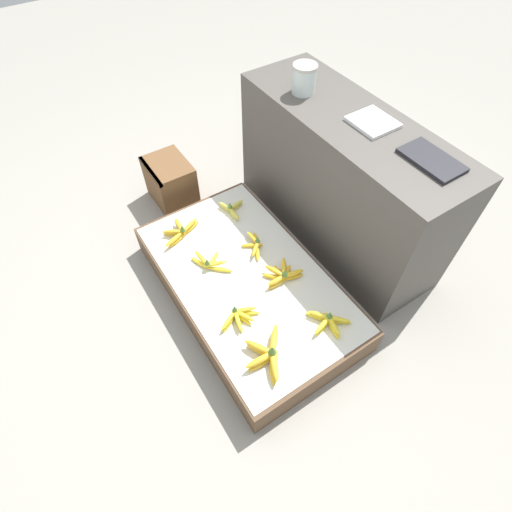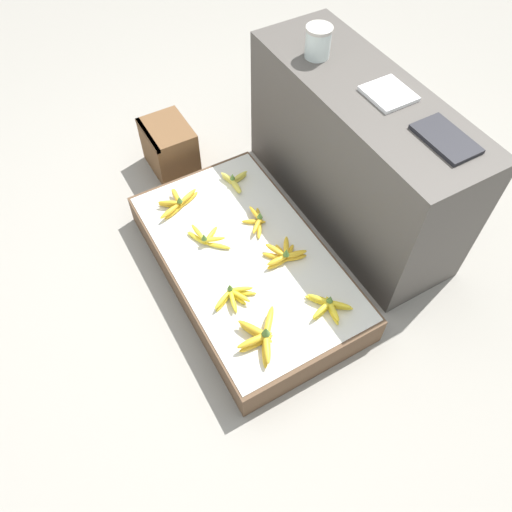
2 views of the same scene
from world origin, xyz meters
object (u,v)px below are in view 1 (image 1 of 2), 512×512
Objects in this scene: banana_bunch_front_right at (268,354)px; banana_bunch_middle_right at (328,321)px; banana_bunch_front_midleft at (210,263)px; glass_jar at (304,79)px; banana_bunch_front_left at (180,231)px; banana_bunch_front_midright at (239,317)px; banana_bunch_middle_left at (232,209)px; wooden_crate at (170,182)px; banana_bunch_middle_midleft at (255,244)px; banana_bunch_middle_midright at (282,275)px; foam_tray_white at (373,122)px.

banana_bunch_front_right is 0.34m from banana_bunch_middle_right.
glass_jar is (-0.30, 0.78, 0.65)m from banana_bunch_front_midleft.
banana_bunch_front_left reaches higher than banana_bunch_front_midright.
banana_bunch_middle_left is (-0.88, 0.34, -0.01)m from banana_bunch_front_right.
wooden_crate is at bearing 173.28° from banana_bunch_front_right.
glass_jar is at bearing 122.46° from banana_bunch_middle_midleft.
banana_bunch_front_left is 0.43m from banana_bunch_middle_midleft.
banana_bunch_middle_right is (0.02, 0.33, -0.01)m from banana_bunch_front_right.
banana_bunch_middle_midright is (0.55, -0.03, 0.00)m from banana_bunch_middle_left.
wooden_crate is 1.56× the size of foam_tray_white.
foam_tray_white is at bearing 105.10° from banana_bunch_middle_midright.
wooden_crate is 1.14m from banana_bunch_front_midright.
banana_bunch_front_left reaches higher than banana_bunch_middle_left.
banana_bunch_middle_midleft is at bearing 10.51° from wooden_crate.
banana_bunch_middle_left is 0.31m from banana_bunch_middle_midleft.
banana_bunch_front_left is 1.80× the size of glass_jar.
banana_bunch_middle_left is at bearing -88.04° from glass_jar.
foam_tray_white is at bearing 130.89° from banana_bunch_middle_right.
banana_bunch_front_right is at bearing -42.21° from glass_jar.
banana_bunch_front_midleft is at bearing -135.15° from banana_bunch_middle_midright.
banana_bunch_front_midleft is 1.07× the size of banana_bunch_middle_right.
banana_bunch_middle_midright is at bearing -41.36° from glass_jar.
banana_bunch_middle_midleft is 0.89m from glass_jar.
banana_bunch_middle_left is (-0.28, 0.30, 0.00)m from banana_bunch_front_midleft.
banana_bunch_front_left reaches higher than banana_bunch_middle_right.
banana_bunch_middle_midright is at bearing 0.78° from banana_bunch_middle_midleft.
wooden_crate is 1.26× the size of banana_bunch_front_right.
banana_bunch_front_midleft is 1.02× the size of banana_bunch_front_midright.
wooden_crate is 1.52× the size of banana_bunch_middle_right.
banana_bunch_middle_left is at bearing 158.91° from banana_bunch_front_right.
banana_bunch_middle_right is (0.59, 0.03, 0.00)m from banana_bunch_middle_midleft.
wooden_crate reaches higher than banana_bunch_middle_left.
wooden_crate reaches higher than banana_bunch_front_left.
banana_bunch_front_left is 1.40× the size of banana_bunch_middle_left.
banana_bunch_front_left is 1.25× the size of banana_bunch_middle_right.
wooden_crate is at bearing 161.82° from banana_bunch_front_left.
banana_bunch_middle_left is at bearing -124.08° from foam_tray_white.
foam_tray_white is at bearing 82.82° from banana_bunch_front_midleft.
glass_jar is (-0.01, 0.81, 0.65)m from banana_bunch_front_left.
banana_bunch_front_left is 0.33m from banana_bunch_middle_left.
banana_bunch_middle_midleft is (-0.34, 0.31, 0.00)m from banana_bunch_front_midright.
banana_bunch_middle_left is 0.88× the size of banana_bunch_middle_midright.
banana_bunch_middle_midright is 0.86m from foam_tray_white.
wooden_crate is 1.42× the size of banana_bunch_front_midleft.
banana_bunch_middle_right is at bearing 20.08° from banana_bunch_front_left.
banana_bunch_middle_midleft reaches higher than banana_bunch_front_midright.
banana_bunch_middle_midleft reaches higher than banana_bunch_middle_left.
banana_bunch_front_midright is 0.43m from banana_bunch_middle_right.
glass_jar reaches higher than banana_bunch_front_right.
glass_jar is at bearing 152.35° from banana_bunch_middle_right.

